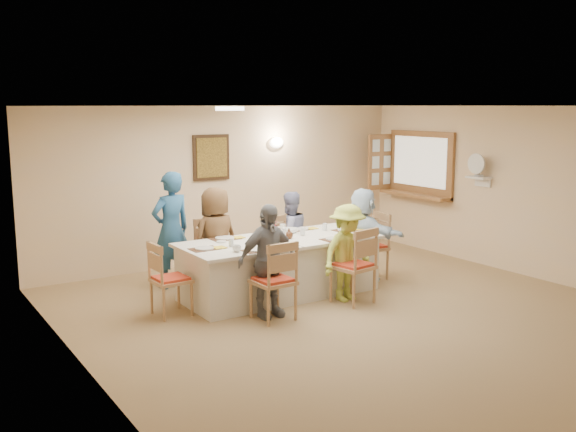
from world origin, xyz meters
TOP-DOWN VIEW (x-y plane):
  - ground at (0.00, 0.00)m, footprint 7.00×7.00m
  - room_walls at (0.00, 0.00)m, footprint 7.00×7.00m
  - wall_picture at (-0.30, 3.46)m, footprint 0.62×0.05m
  - wall_sconce at (0.90, 3.44)m, footprint 0.26×0.09m
  - ceiling_light at (-1.00, 1.50)m, footprint 0.36×0.36m
  - serving_hatch at (3.21, 2.40)m, footprint 0.06×1.50m
  - hatch_sill at (3.09, 2.40)m, footprint 0.30×1.50m
  - shutter_door at (2.95, 3.16)m, footprint 0.55×0.04m
  - fan_shelf at (3.13, 1.05)m, footprint 0.22×0.36m
  - desk_fan at (3.10, 1.05)m, footprint 0.30×0.30m
  - dining_table at (-0.36, 1.35)m, footprint 2.67×1.13m
  - chair_back_left at (-0.96, 2.15)m, footprint 0.54×0.54m
  - chair_back_right at (0.24, 2.15)m, footprint 0.50×0.50m
  - chair_front_left at (-0.96, 0.55)m, footprint 0.47×0.47m
  - chair_front_right at (0.24, 0.55)m, footprint 0.55×0.55m
  - chair_left_end at (-1.91, 1.35)m, footprint 0.46×0.46m
  - chair_right_end at (1.19, 1.35)m, footprint 0.52×0.52m
  - diner_back_left at (-0.96, 2.03)m, footprint 0.85×0.69m
  - diner_back_right at (0.24, 2.03)m, footprint 0.64×0.51m
  - diner_front_left at (-0.96, 0.67)m, footprint 0.82×0.37m
  - diner_front_right at (0.24, 0.67)m, footprint 0.97×0.74m
  - diner_right_end at (1.06, 1.35)m, footprint 1.39×0.84m
  - caregiver at (-1.41, 2.50)m, footprint 0.72×0.58m
  - placemat_fl at (-0.96, 0.93)m, footprint 0.34×0.25m
  - plate_fl at (-0.96, 0.93)m, footprint 0.23×0.23m
  - napkin_fl at (-0.78, 0.88)m, footprint 0.13×0.13m
  - placemat_fr at (0.24, 0.93)m, footprint 0.36×0.27m
  - plate_fr at (0.24, 0.93)m, footprint 0.25×0.25m
  - napkin_fr at (0.42, 0.88)m, footprint 0.13×0.13m
  - placemat_bl at (-0.96, 1.77)m, footprint 0.38×0.28m
  - plate_bl at (-0.96, 1.77)m, footprint 0.25×0.25m
  - napkin_bl at (-0.78, 1.72)m, footprint 0.15×0.15m
  - placemat_br at (0.24, 1.77)m, footprint 0.32×0.24m
  - plate_br at (0.24, 1.77)m, footprint 0.26×0.26m
  - napkin_br at (0.42, 1.72)m, footprint 0.14×0.14m
  - placemat_le at (-1.46, 1.35)m, footprint 0.35×0.26m
  - plate_le at (-1.46, 1.35)m, footprint 0.23×0.23m
  - napkin_le at (-1.28, 1.30)m, footprint 0.15×0.15m
  - placemat_re at (0.76, 1.35)m, footprint 0.37×0.27m
  - plate_re at (0.76, 1.35)m, footprint 0.26×0.26m
  - napkin_re at (0.94, 1.30)m, footprint 0.14×0.14m
  - teacup_a at (-1.20, 1.00)m, footprint 0.11×0.11m
  - teacup_b at (0.03, 1.90)m, footprint 0.13×0.13m
  - bowl_a at (-0.60, 1.07)m, footprint 0.27×0.27m
  - bowl_b at (-0.01, 1.63)m, footprint 0.32×0.32m
  - condiment_ketchup at (-0.45, 1.34)m, footprint 0.17×0.17m
  - condiment_brown at (-0.35, 1.45)m, footprint 0.12×0.12m
  - condiment_malt at (-0.24, 1.31)m, footprint 0.19×0.19m
  - drinking_glass at (-0.51, 1.40)m, footprint 0.06×0.06m

SIDE VIEW (x-z plane):
  - ground at x=0.00m, z-range 0.00..0.00m
  - dining_table at x=-0.36m, z-range 0.00..0.76m
  - chair_back_right at x=0.24m, z-range 0.00..0.89m
  - chair_left_end at x=-1.91m, z-range 0.00..0.91m
  - chair_back_left at x=-0.96m, z-range 0.00..0.96m
  - chair_front_left at x=-0.96m, z-range 0.00..0.97m
  - chair_right_end at x=1.19m, z-range 0.00..0.97m
  - chair_front_right at x=0.24m, z-range 0.00..1.00m
  - diner_front_right at x=0.24m, z-range 0.00..1.26m
  - diner_back_right at x=0.24m, z-range 0.00..1.28m
  - diner_right_end at x=1.06m, z-range 0.00..1.35m
  - diner_front_left at x=-0.96m, z-range 0.00..1.37m
  - diner_back_left at x=-0.96m, z-range 0.00..1.42m
  - placemat_fl at x=-0.96m, z-range 0.76..0.77m
  - placemat_fr at x=0.24m, z-range 0.76..0.77m
  - placemat_bl at x=-0.96m, z-range 0.76..0.77m
  - placemat_br at x=0.24m, z-range 0.76..0.77m
  - placemat_le at x=-1.46m, z-range 0.76..0.77m
  - placemat_re at x=0.76m, z-range 0.76..0.77m
  - napkin_fl at x=-0.78m, z-range 0.77..0.77m
  - napkin_fr at x=0.42m, z-range 0.77..0.77m
  - napkin_bl at x=-0.78m, z-range 0.77..0.77m
  - napkin_br at x=0.42m, z-range 0.77..0.77m
  - napkin_le at x=-1.28m, z-range 0.77..0.77m
  - napkin_re at x=0.94m, z-range 0.77..0.77m
  - plate_fl at x=-0.96m, z-range 0.77..0.78m
  - plate_fr at x=0.24m, z-range 0.77..0.78m
  - plate_bl at x=-0.96m, z-range 0.77..0.78m
  - plate_br at x=0.24m, z-range 0.76..0.78m
  - plate_le at x=-1.46m, z-range 0.77..0.78m
  - plate_re at x=0.76m, z-range 0.76..0.78m
  - bowl_a at x=-0.60m, z-range 0.76..0.82m
  - bowl_b at x=-0.01m, z-range 0.76..0.83m
  - teacup_b at x=0.03m, z-range 0.76..0.84m
  - teacup_a at x=-1.20m, z-range 0.76..0.84m
  - caregiver at x=-1.41m, z-range 0.00..1.62m
  - drinking_glass at x=-0.51m, z-range 0.77..0.86m
  - condiment_malt at x=-0.24m, z-range 0.76..0.90m
  - condiment_brown at x=-0.35m, z-range 0.76..0.94m
  - condiment_ketchup at x=-0.45m, z-range 0.76..1.01m
  - hatch_sill at x=3.09m, z-range 0.95..1.00m
  - fan_shelf at x=3.13m, z-range 1.39..1.41m
  - serving_hatch at x=3.21m, z-range 0.92..2.08m
  - shutter_door at x=2.95m, z-range 1.00..2.00m
  - room_walls at x=0.00m, z-range -1.99..5.01m
  - desk_fan at x=3.10m, z-range 1.41..1.69m
  - wall_picture at x=-0.30m, z-range 1.34..2.06m
  - wall_sconce at x=0.90m, z-range 1.81..1.99m
  - ceiling_light at x=-1.00m, z-range 2.45..2.50m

